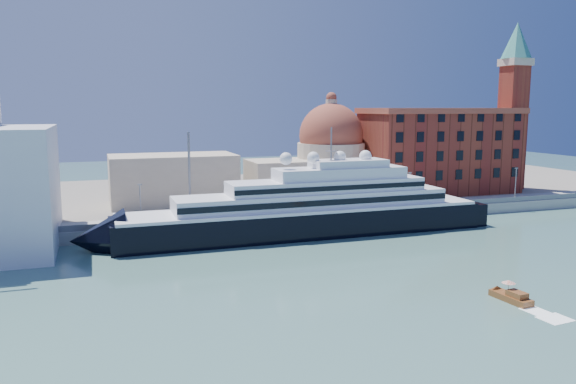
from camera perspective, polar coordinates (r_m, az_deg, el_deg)
name	(u,v)px	position (r m, az deg, el deg)	size (l,w,h in m)	color
ground	(348,266)	(92.28, 6.12, -7.44)	(400.00, 400.00, 0.00)	#3B675E
quay	(282,219)	(122.70, -0.66, -2.76)	(180.00, 10.00, 2.50)	gray
land	(236,193)	(161.57, -5.28, -0.13)	(260.00, 72.00, 2.00)	slate
quay_fence	(288,214)	(118.17, 0.03, -2.29)	(180.00, 0.10, 1.20)	slate
superyacht	(293,214)	(111.51, 0.54, -2.29)	(84.23, 11.68, 25.17)	black
service_barge	(12,254)	(106.23, -26.27, -5.70)	(13.09, 7.81, 2.79)	white
water_taxi	(512,296)	(80.96, 21.78, -9.82)	(2.55, 6.19, 2.87)	brown
warehouse	(440,150)	(160.35, 15.15, 4.14)	(43.00, 19.00, 23.25)	maroon
campanile	(514,96)	(174.62, 21.95, 9.08)	(8.40, 8.40, 47.00)	maroon
church	(276,164)	(145.55, -1.25, 2.87)	(66.00, 18.00, 25.50)	beige
lamp_posts	(226,184)	(116.26, -6.33, 0.85)	(120.80, 2.40, 18.00)	slate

